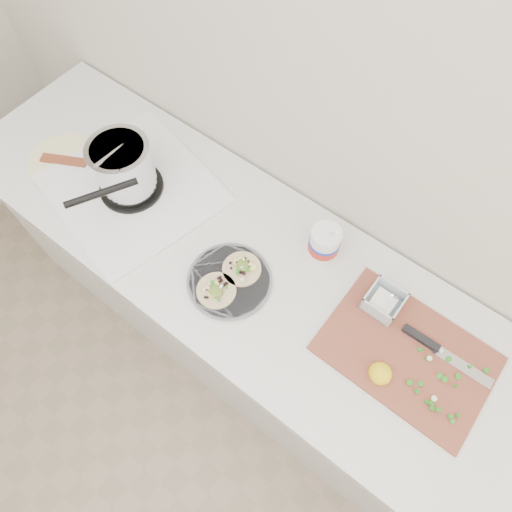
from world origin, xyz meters
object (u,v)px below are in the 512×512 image
Objects in this scene: taco_plate at (229,279)px; bacon_plate at (65,162)px; tub at (325,242)px; stove at (127,175)px; cutboard at (407,347)px.

taco_plate is 0.78m from bacon_plate.
tub reaches higher than bacon_plate.
cutboard is at bearing 17.17° from stove.
tub is (0.18, 0.27, 0.05)m from taco_plate.
tub is at bearing 57.03° from taco_plate.
bacon_plate is at bearing -154.36° from stove.
stove is 0.70m from tub.
stove is 0.30m from bacon_plate.
bacon_plate is at bearing 179.61° from taco_plate.
tub is 1.00m from bacon_plate.
bacon_plate is (-0.96, -0.27, -0.06)m from tub.
taco_plate is at bearing 5.00° from stove.
stove is 1.34× the size of cutboard.
taco_plate is (0.50, -0.07, -0.07)m from stove.
tub is (0.67, 0.20, -0.02)m from stove.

